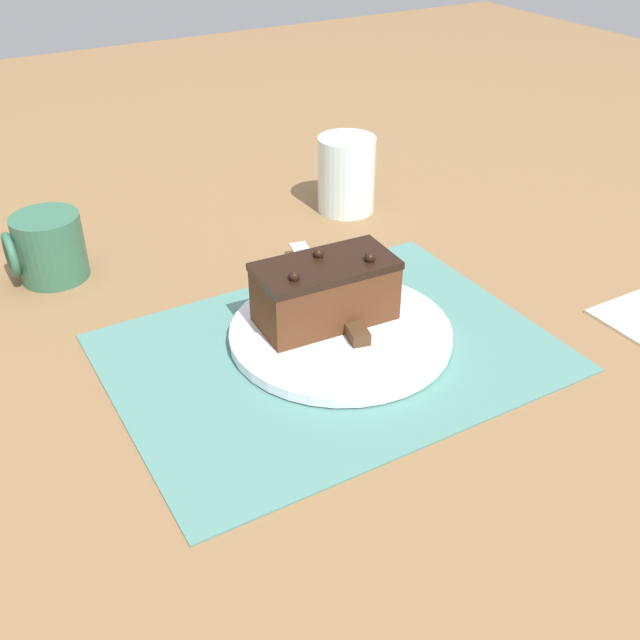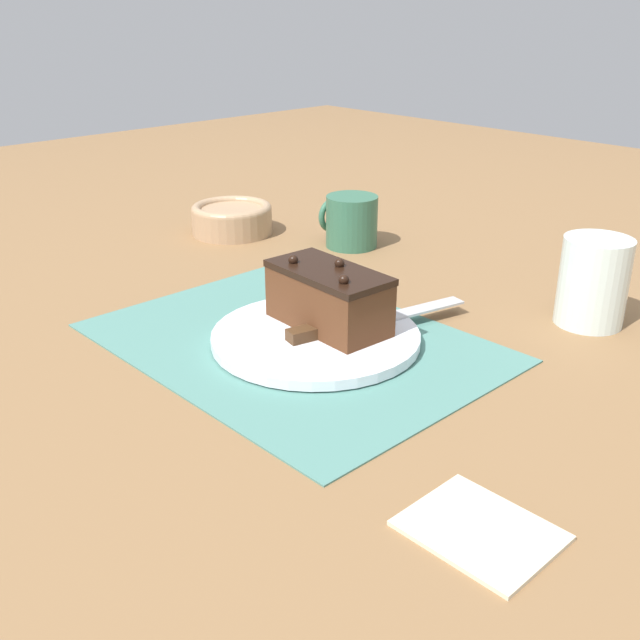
# 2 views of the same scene
# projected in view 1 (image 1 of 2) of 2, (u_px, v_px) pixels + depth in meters

# --- Properties ---
(ground_plane) EXTENTS (3.00, 3.00, 0.00)m
(ground_plane) POSITION_uv_depth(u_px,v_px,m) (331.00, 353.00, 0.81)
(ground_plane) COLOR olive
(placemat_woven) EXTENTS (0.46, 0.34, 0.00)m
(placemat_woven) POSITION_uv_depth(u_px,v_px,m) (331.00, 352.00, 0.81)
(placemat_woven) COLOR slate
(placemat_woven) RESTS_ON ground_plane
(cake_plate) EXTENTS (0.24, 0.24, 0.01)m
(cake_plate) POSITION_uv_depth(u_px,v_px,m) (341.00, 333.00, 0.82)
(cake_plate) COLOR white
(cake_plate) RESTS_ON placemat_woven
(chocolate_cake) EXTENTS (0.16, 0.08, 0.08)m
(chocolate_cake) POSITION_uv_depth(u_px,v_px,m) (325.00, 291.00, 0.81)
(chocolate_cake) COLOR #512D19
(chocolate_cake) RESTS_ON cake_plate
(serving_knife) EXTENTS (0.07, 0.25, 0.01)m
(serving_knife) POSITION_uv_depth(u_px,v_px,m) (338.00, 304.00, 0.85)
(serving_knife) COLOR #472D19
(serving_knife) RESTS_ON cake_plate
(drinking_glass) EXTENTS (0.08, 0.08, 0.11)m
(drinking_glass) POSITION_uv_depth(u_px,v_px,m) (346.00, 174.00, 1.09)
(drinking_glass) COLOR silver
(drinking_glass) RESTS_ON ground_plane
(coffee_mug) EXTENTS (0.09, 0.08, 0.08)m
(coffee_mug) POSITION_uv_depth(u_px,v_px,m) (48.00, 248.00, 0.92)
(coffee_mug) COLOR #33664C
(coffee_mug) RESTS_ON ground_plane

